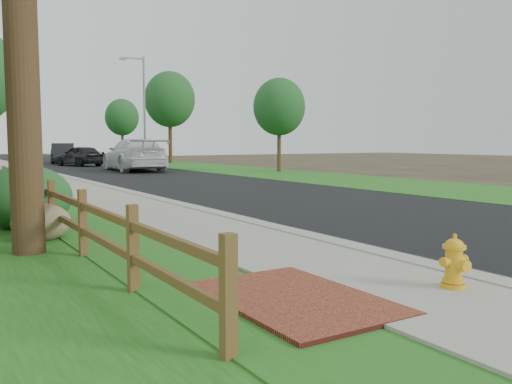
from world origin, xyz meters
TOP-DOWN VIEW (x-y plane):
  - ground at (0.00, 0.00)m, footprint 120.00×120.00m
  - road at (4.60, 35.00)m, footprint 8.00×90.00m
  - curb at (0.40, 35.00)m, footprint 0.40×90.00m
  - wet_gutter at (0.75, 35.00)m, footprint 0.50×90.00m
  - sidewalk at (-0.90, 35.00)m, footprint 2.20×90.00m
  - verge_far at (11.50, 35.00)m, footprint 6.00×90.00m
  - brick_patch at (-2.20, -1.00)m, footprint 1.60×2.40m
  - ranch_fence at (-3.60, 6.40)m, footprint 0.12×16.92m
  - fire_hydrant at (-0.34, -1.68)m, footprint 0.42×0.34m
  - white_suv at (5.52, 26.83)m, footprint 3.27×7.03m
  - dark_car_mid at (4.29, 35.45)m, footprint 3.14×4.84m
  - dark_car_far at (4.35, 41.44)m, footprint 2.89×5.38m
  - streetlight at (8.55, 33.60)m, footprint 1.89×0.31m
  - boulder at (-3.90, 4.65)m, footprint 1.14×0.91m
  - shrub_b at (-3.90, 6.45)m, footprint 2.06×2.06m
  - tree_near_right at (12.68, 21.35)m, footprint 3.14×3.14m
  - tree_mid_right at (12.22, 37.11)m, footprint 4.25×4.25m
  - tree_far_right at (10.90, 45.87)m, footprint 3.23×3.23m

SIDE VIEW (x-z plane):
  - ground at x=0.00m, z-range 0.00..0.00m
  - road at x=4.60m, z-range 0.00..0.02m
  - verge_far at x=11.50m, z-range 0.00..0.04m
  - wet_gutter at x=0.75m, z-range 0.02..0.02m
  - sidewalk at x=-0.90m, z-range 0.00..0.10m
  - brick_patch at x=-2.20m, z-range 0.00..0.11m
  - curb at x=0.40m, z-range 0.00..0.12m
  - boulder at x=-3.90m, z-range 0.00..0.71m
  - fire_hydrant at x=-0.34m, z-range 0.07..0.73m
  - ranch_fence at x=-3.60m, z-range 0.07..1.17m
  - shrub_b at x=-3.90m, z-range 0.00..1.35m
  - dark_car_mid at x=4.29m, z-range 0.02..1.55m
  - dark_car_far at x=4.35m, z-range 0.02..1.70m
  - white_suv at x=5.52m, z-range 0.02..2.01m
  - tree_near_right at x=12.68m, z-range 1.09..6.73m
  - tree_far_right at x=10.90m, z-range 1.19..7.15m
  - streetlight at x=8.55m, z-range 0.54..8.71m
  - tree_mid_right at x=12.22m, z-range 1.50..9.21m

